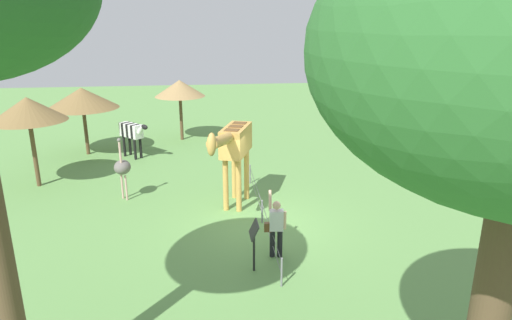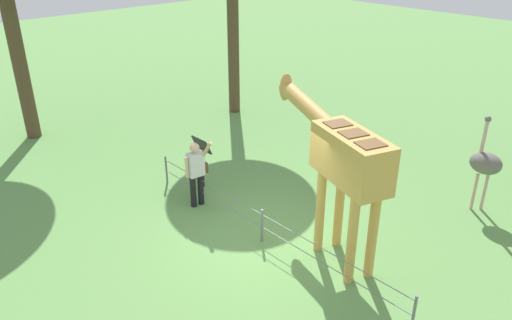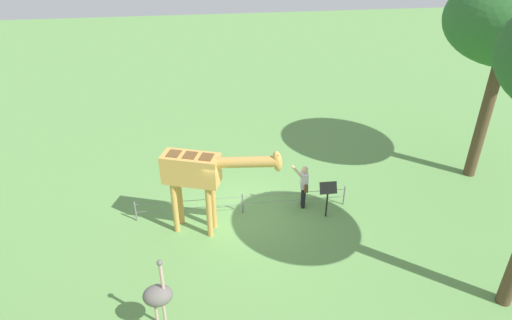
{
  "view_description": "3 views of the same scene",
  "coord_description": "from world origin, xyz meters",
  "px_view_note": "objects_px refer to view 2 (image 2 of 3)",
  "views": [
    {
      "loc": [
        12.74,
        -1.6,
        6.12
      ],
      "look_at": [
        -0.46,
        -0.02,
        1.9
      ],
      "focal_mm": 31.93,
      "sensor_mm": 36.0,
      "label": 1
    },
    {
      "loc": [
        -6.24,
        6.07,
        5.98
      ],
      "look_at": [
        0.13,
        0.16,
        1.83
      ],
      "focal_mm": 34.92,
      "sensor_mm": 36.0,
      "label": 2
    },
    {
      "loc": [
        -1.14,
        -12.12,
        9.23
      ],
      "look_at": [
        0.41,
        -0.2,
        2.19
      ],
      "focal_mm": 31.71,
      "sensor_mm": 36.0,
      "label": 3
    }
  ],
  "objects_px": {
    "visitor": "(196,170)",
    "info_sign": "(202,152)",
    "giraffe": "(342,158)",
    "ostrich": "(485,163)"
  },
  "relations": [
    {
      "from": "visitor",
      "to": "info_sign",
      "type": "relative_size",
      "value": 1.31
    },
    {
      "from": "info_sign",
      "to": "visitor",
      "type": "bearing_deg",
      "value": 134.77
    },
    {
      "from": "visitor",
      "to": "giraffe",
      "type": "bearing_deg",
      "value": -166.04
    },
    {
      "from": "visitor",
      "to": "info_sign",
      "type": "bearing_deg",
      "value": -45.23
    },
    {
      "from": "giraffe",
      "to": "ostrich",
      "type": "xyz_separation_m",
      "value": [
        -1.14,
        -3.75,
        -0.95
      ]
    },
    {
      "from": "giraffe",
      "to": "info_sign",
      "type": "xyz_separation_m",
      "value": [
        4.03,
        0.19,
        -1.17
      ]
    },
    {
      "from": "giraffe",
      "to": "ostrich",
      "type": "distance_m",
      "value": 4.03
    },
    {
      "from": "giraffe",
      "to": "visitor",
      "type": "xyz_separation_m",
      "value": [
        3.38,
        0.84,
        -1.22
      ]
    },
    {
      "from": "giraffe",
      "to": "ostrich",
      "type": "bearing_deg",
      "value": -106.88
    },
    {
      "from": "giraffe",
      "to": "ostrich",
      "type": "height_order",
      "value": "giraffe"
    }
  ]
}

